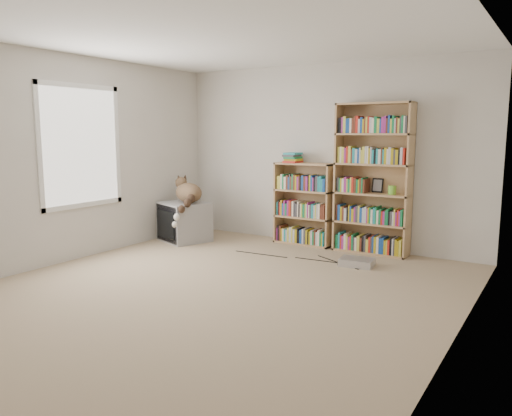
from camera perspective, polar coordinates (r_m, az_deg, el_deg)
The scene contains 16 objects.
floor at distance 5.10m, azimuth -4.28°, elevation -9.33°, with size 4.50×5.00×0.01m, color tan.
wall_back at distance 7.02m, azimuth 7.88°, elevation 5.96°, with size 4.50×0.02×2.50m, color beige.
wall_left at distance 6.46m, azimuth -20.75°, elevation 5.25°, with size 0.02×5.00×2.50m, color beige.
wall_right at distance 3.96m, azimuth 22.76°, elevation 3.31°, with size 0.02×5.00×2.50m, color beige.
ceiling at distance 4.94m, azimuth -4.63°, elevation 19.47°, with size 4.50×5.00×0.02m, color white.
window at distance 6.57m, azimuth -19.36°, elevation 6.68°, with size 0.02×1.22×1.52m, color white.
crt_tv at distance 7.34m, azimuth -8.13°, elevation -1.55°, with size 0.81×0.78×0.56m.
cat at distance 7.21m, azimuth -7.90°, elevation 1.39°, with size 0.68×0.80×0.62m.
bookcase_tall at distance 6.64m, azimuth 13.23°, elevation 2.78°, with size 0.97×0.30×1.94m.
bookcase_short at distance 7.07m, azimuth 5.58°, elevation 0.11°, with size 0.84×0.30×1.15m.
book_stack at distance 7.03m, azimuth 4.19°, elevation 5.77°, with size 0.20×0.26×0.14m, color red.
green_mug at distance 6.55m, azimuth 15.33°, elevation 2.00°, with size 0.10×0.10×0.11m, color #76CC3A.
framed_print at distance 6.71m, azimuth 13.75°, elevation 2.54°, with size 0.14×0.01×0.19m, color black.
dvd_player at distance 6.07m, azimuth 11.46°, elevation -6.09°, with size 0.39×0.28×0.09m, color silver.
wall_outlet at distance 7.88m, azimuth -8.98°, elevation -0.59°, with size 0.01×0.08×0.13m, color silver.
floor_cables at distance 6.33m, azimuth 4.84°, elevation -5.70°, with size 1.20×0.70×0.01m, color black, non-canonical shape.
Camera 1 is at (2.90, -3.89, 1.57)m, focal length 35.00 mm.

